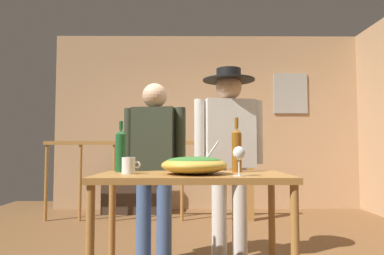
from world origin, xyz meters
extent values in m
cube|color=tan|center=(0.00, 2.73, 1.43)|extent=(5.04, 0.10, 2.86)
cube|color=#9A988E|center=(1.36, 2.67, 1.89)|extent=(0.55, 0.03, 0.66)
cylinder|color=#9E6B33|center=(-2.27, 1.78, 0.52)|extent=(0.04, 0.04, 1.03)
cylinder|color=#9E6B33|center=(-1.81, 1.78, 0.52)|extent=(0.04, 0.04, 1.03)
cylinder|color=#9E6B33|center=(-1.34, 1.78, 0.52)|extent=(0.04, 0.04, 1.03)
cylinder|color=#9E6B33|center=(-0.88, 1.78, 0.52)|extent=(0.04, 0.04, 1.03)
cylinder|color=#9E6B33|center=(-0.41, 1.78, 0.52)|extent=(0.04, 0.04, 1.03)
cylinder|color=#9E6B33|center=(0.05, 1.78, 0.52)|extent=(0.04, 0.04, 1.03)
cylinder|color=#9E6B33|center=(0.52, 1.78, 0.52)|extent=(0.04, 0.04, 1.03)
cube|color=#9E6B33|center=(-0.88, 1.78, 1.06)|extent=(2.87, 0.07, 0.05)
cube|color=#9E6B33|center=(0.52, 1.78, 0.57)|extent=(0.10, 0.10, 1.13)
cube|color=#38281E|center=(-1.17, 2.38, 0.24)|extent=(0.90, 0.40, 0.49)
cube|color=black|center=(-1.17, 2.38, 0.50)|extent=(0.20, 0.12, 0.02)
cylinder|color=black|center=(-1.17, 2.38, 0.55)|extent=(0.03, 0.03, 0.08)
cube|color=black|center=(-1.17, 2.35, 0.76)|extent=(0.57, 0.06, 0.34)
cube|color=black|center=(-1.17, 2.32, 0.76)|extent=(0.53, 0.01, 0.31)
cube|color=#9E6B33|center=(-0.29, -0.70, 0.80)|extent=(1.25, 0.64, 0.04)
cylinder|color=#9E6B33|center=(-0.88, -0.99, 0.39)|extent=(0.05, 0.05, 0.78)
cylinder|color=#9E6B33|center=(0.30, -0.99, 0.39)|extent=(0.05, 0.05, 0.78)
cylinder|color=#9E6B33|center=(-0.88, -0.42, 0.39)|extent=(0.05, 0.05, 0.78)
cylinder|color=#9E6B33|center=(0.30, -0.42, 0.39)|extent=(0.05, 0.05, 0.78)
ellipsoid|color=gold|center=(-0.28, -0.74, 0.88)|extent=(0.43, 0.43, 0.11)
ellipsoid|color=#38702D|center=(-0.28, -0.74, 0.91)|extent=(0.35, 0.35, 0.05)
cylinder|color=silver|center=(-0.19, -0.74, 0.93)|extent=(0.16, 0.01, 0.22)
cylinder|color=silver|center=(-0.01, -0.89, 0.82)|extent=(0.07, 0.07, 0.01)
cylinder|color=silver|center=(-0.01, -0.89, 0.88)|extent=(0.01, 0.01, 0.10)
ellipsoid|color=silver|center=(-0.01, -0.89, 0.96)|extent=(0.08, 0.08, 0.08)
cylinder|color=brown|center=(0.03, -0.55, 0.96)|extent=(0.07, 0.07, 0.28)
cone|color=brown|center=(0.03, -0.55, 1.11)|extent=(0.07, 0.07, 0.03)
cylinder|color=brown|center=(0.03, -0.55, 1.17)|extent=(0.03, 0.03, 0.08)
cylinder|color=#1E5628|center=(-0.80, -0.51, 0.95)|extent=(0.08, 0.08, 0.27)
cone|color=#1E5628|center=(-0.80, -0.51, 1.11)|extent=(0.08, 0.08, 0.03)
cylinder|color=#1E5628|center=(-0.80, -0.51, 1.15)|extent=(0.03, 0.03, 0.06)
cylinder|color=white|center=(-0.71, -0.71, 0.87)|extent=(0.09, 0.09, 0.11)
torus|color=white|center=(-0.65, -0.71, 0.88)|extent=(0.05, 0.01, 0.05)
cylinder|color=#3D5684|center=(-0.52, -0.01, 0.39)|extent=(0.13, 0.13, 0.78)
cylinder|color=#3D5684|center=(-0.70, 0.01, 0.39)|extent=(0.13, 0.13, 0.78)
cube|color=#2D3323|center=(-0.61, 0.00, 1.06)|extent=(0.39, 0.27, 0.55)
cylinder|color=#2D3323|center=(-0.39, -0.04, 1.07)|extent=(0.09, 0.09, 0.53)
cylinder|color=#2D3323|center=(-0.84, 0.04, 1.07)|extent=(0.09, 0.09, 0.53)
sphere|color=#D8A884|center=(-0.61, 0.00, 1.45)|extent=(0.22, 0.22, 0.22)
cylinder|color=beige|center=(0.12, 0.01, 0.41)|extent=(0.13, 0.13, 0.82)
cylinder|color=beige|center=(-0.05, -0.01, 0.41)|extent=(0.13, 0.13, 0.82)
cube|color=beige|center=(0.03, 0.00, 1.12)|extent=(0.45, 0.28, 0.58)
cylinder|color=beige|center=(0.29, 0.04, 1.13)|extent=(0.09, 0.09, 0.55)
cylinder|color=beige|center=(-0.22, -0.04, 1.13)|extent=(0.09, 0.09, 0.55)
sphere|color=#D8A884|center=(0.03, 0.00, 1.52)|extent=(0.23, 0.23, 0.23)
cylinder|color=black|center=(0.03, 0.00, 1.58)|extent=(0.46, 0.46, 0.01)
cylinder|color=black|center=(0.03, 0.00, 1.63)|extent=(0.22, 0.22, 0.10)
camera|label=1|loc=(-0.31, -3.00, 0.99)|focal=32.38mm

